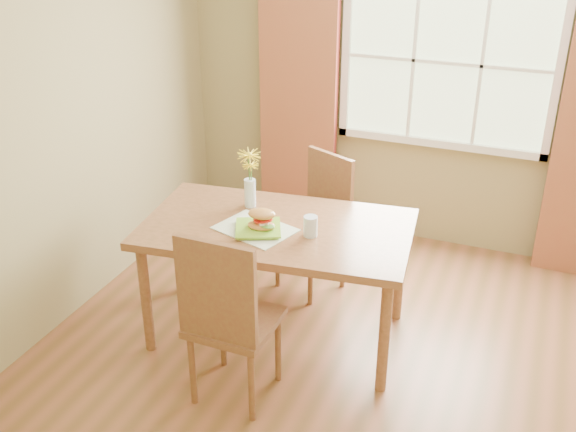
% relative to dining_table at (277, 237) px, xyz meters
% --- Properties ---
extents(room, '(4.24, 3.84, 2.74)m').
position_rel_dining_table_xyz_m(room, '(0.68, -0.21, 0.63)').
color(room, brown).
rests_on(room, ground).
extents(window, '(1.62, 0.06, 1.32)m').
position_rel_dining_table_xyz_m(window, '(0.68, 1.66, 0.78)').
color(window, '#B7CB9A').
rests_on(window, room).
extents(curtain_left, '(0.65, 0.08, 2.20)m').
position_rel_dining_table_xyz_m(curtain_left, '(-0.47, 1.57, 0.38)').
color(curtain_left, maroon).
rests_on(curtain_left, room).
extents(dining_table, '(1.75, 1.11, 0.80)m').
position_rel_dining_table_xyz_m(dining_table, '(0.00, 0.00, 0.00)').
color(dining_table, '#935A38').
rests_on(dining_table, room).
extents(chair_near, '(0.46, 0.46, 1.09)m').
position_rel_dining_table_xyz_m(chair_near, '(-0.00, -0.71, -0.12)').
color(chair_near, brown).
rests_on(chair_near, room).
extents(chair_far, '(0.55, 0.55, 1.00)m').
position_rel_dining_table_xyz_m(chair_far, '(0.04, 0.70, -0.17)').
color(chair_far, brown).
rests_on(chair_far, room).
extents(placemat, '(0.53, 0.45, 0.01)m').
position_rel_dining_table_xyz_m(placemat, '(-0.10, -0.10, 0.09)').
color(placemat, silver).
rests_on(placemat, dining_table).
extents(plate, '(0.36, 0.36, 0.01)m').
position_rel_dining_table_xyz_m(plate, '(-0.07, -0.12, 0.10)').
color(plate, '#79B62D').
rests_on(plate, placemat).
extents(croissant_sandwich, '(0.19, 0.14, 0.13)m').
position_rel_dining_table_xyz_m(croissant_sandwich, '(-0.05, -0.11, 0.17)').
color(croissant_sandwich, '#E5A94E').
rests_on(croissant_sandwich, plate).
extents(water_glass, '(0.08, 0.08, 0.13)m').
position_rel_dining_table_xyz_m(water_glass, '(0.24, -0.05, 0.14)').
color(water_glass, silver).
rests_on(water_glass, dining_table).
extents(flower_vase, '(0.16, 0.16, 0.38)m').
position_rel_dining_table_xyz_m(flower_vase, '(-0.27, 0.19, 0.31)').
color(flower_vase, silver).
rests_on(flower_vase, dining_table).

